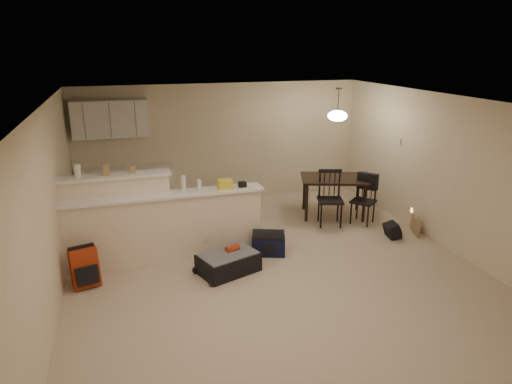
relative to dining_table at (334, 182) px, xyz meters
name	(u,v)px	position (x,y,z in m)	size (l,w,h in m)	color
room	(277,193)	(-1.86, -1.91, 0.56)	(7.00, 7.02, 2.50)	#BFAB93
breakfast_bar	(148,223)	(-3.62, -0.93, -0.08)	(3.08, 0.58, 1.39)	beige
upper_cabinets	(110,119)	(-4.06, 1.41, 1.21)	(1.40, 0.34, 0.70)	white
kitchen_counter	(128,192)	(-3.86, 1.28, -0.24)	(1.80, 0.60, 0.90)	white
thermostat	(399,141)	(1.13, -0.36, 0.81)	(0.02, 0.12, 0.12)	beige
jar	(77,171)	(-4.56, -0.79, 0.80)	(0.10, 0.10, 0.20)	silver
cereal_box	(106,170)	(-4.15, -0.79, 0.78)	(0.10, 0.07, 0.16)	#A17E53
small_box	(133,169)	(-3.78, -0.79, 0.76)	(0.08, 0.06, 0.12)	#A17E53
bottle_a	(184,184)	(-3.05, -1.01, 0.53)	(0.07, 0.07, 0.26)	silver
bottle_b	(199,185)	(-2.81, -1.01, 0.49)	(0.06, 0.06, 0.18)	silver
bag_lump	(225,184)	(-2.41, -1.01, 0.47)	(0.22, 0.18, 0.14)	#A17E53
pouch	(242,184)	(-2.12, -1.01, 0.44)	(0.12, 0.10, 0.08)	#A17E53
dining_table	(334,182)	(0.00, 0.00, 0.00)	(1.46, 1.20, 0.78)	black
pendant_lamp	(338,115)	(0.00, 0.00, 1.30)	(0.36, 0.36, 0.62)	brown
dining_chair_near	(330,199)	(-0.28, -0.44, -0.17)	(0.45, 0.43, 1.04)	black
dining_chair_far	(363,200)	(0.35, -0.54, -0.22)	(0.41, 0.39, 0.93)	black
suitcase	(228,263)	(-2.54, -1.70, -0.54)	(0.85, 0.55, 0.29)	black
red_backpack	(85,267)	(-4.56, -1.50, -0.41)	(0.37, 0.23, 0.55)	#AA3013
navy_duffel	(269,246)	(-1.77, -1.30, -0.54)	(0.53, 0.29, 0.29)	#101434
black_daypack	(392,231)	(0.52, -1.30, -0.56)	(0.29, 0.20, 0.26)	black
cardboard_sheet	(415,226)	(0.99, -1.30, -0.53)	(0.42, 0.02, 0.32)	#A17E53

